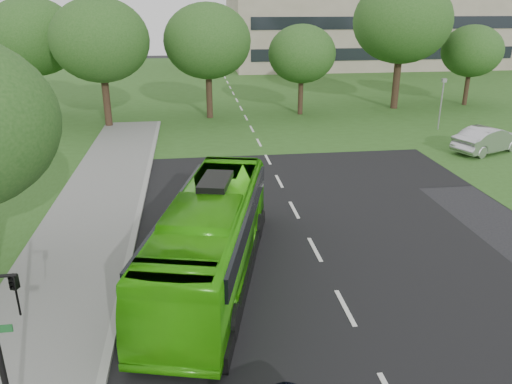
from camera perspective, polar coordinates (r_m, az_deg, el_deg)
ground at (r=18.03m, az=8.27°, el=-9.46°), size 160.00×160.00×0.00m
street_surfaces at (r=38.96m, az=-1.18°, el=7.49°), size 120.00×120.00×0.15m
tree_park_a at (r=39.63m, az=-17.38°, el=16.20°), size 7.14×7.14×9.49m
tree_park_b at (r=41.51m, az=-5.57°, el=16.77°), size 6.95×6.95×9.11m
tree_park_c at (r=42.96m, az=5.27°, el=15.43°), size 5.59×5.59×7.43m
tree_park_d at (r=46.96m, az=16.37°, el=18.21°), size 8.39×8.39×11.09m
tree_park_e at (r=50.87m, az=23.46°, el=14.56°), size 5.41×5.41×7.21m
tree_park_f at (r=44.94m, az=-24.13°, el=15.87°), size 7.13×7.13×9.52m
bus at (r=17.19m, az=-5.19°, el=-5.14°), size 5.14×11.25×3.05m
sedan at (r=35.32m, az=25.00°, el=5.46°), size 5.34×3.58×1.66m
traffic_light at (r=11.65m, az=-26.93°, el=-14.73°), size 0.74×0.22×4.58m
camera_pole at (r=40.08m, az=20.48°, el=10.13°), size 0.39×0.36×3.82m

